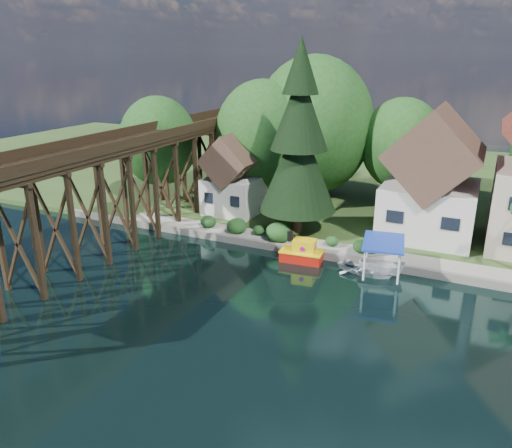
% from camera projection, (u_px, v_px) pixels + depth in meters
% --- Properties ---
extents(ground, '(140.00, 140.00, 0.00)m').
position_uv_depth(ground, '(281.00, 301.00, 32.77)').
color(ground, black).
rests_on(ground, ground).
extents(bank, '(140.00, 52.00, 0.50)m').
position_uv_depth(bank, '(386.00, 182.00, 61.77)').
color(bank, '#2D461C').
rests_on(bank, ground).
extents(seawall, '(60.00, 0.40, 0.62)m').
position_uv_depth(seawall, '(370.00, 263.00, 37.90)').
color(seawall, slate).
rests_on(seawall, ground).
extents(promenade, '(50.00, 2.60, 0.06)m').
position_uv_depth(promenade, '(400.00, 259.00, 38.14)').
color(promenade, gray).
rests_on(promenade, bank).
extents(trestle_bridge, '(4.12, 44.18, 9.30)m').
position_uv_depth(trestle_bridge, '(130.00, 180.00, 41.88)').
color(trestle_bridge, black).
rests_on(trestle_bridge, ground).
extents(house_left, '(7.64, 8.64, 11.02)m').
position_uv_depth(house_left, '(431.00, 182.00, 41.96)').
color(house_left, silver).
rests_on(house_left, bank).
extents(shed, '(5.09, 5.40, 7.85)m').
position_uv_depth(shed, '(234.00, 179.00, 48.34)').
color(shed, silver).
rests_on(shed, bank).
extents(bg_trees, '(49.90, 13.30, 10.57)m').
position_uv_depth(bg_trees, '(376.00, 142.00, 48.16)').
color(bg_trees, '#382314').
rests_on(bg_trees, bank).
extents(shrubs, '(15.76, 2.47, 1.70)m').
position_uv_depth(shrubs, '(273.00, 230.00, 42.13)').
color(shrubs, '#173A14').
rests_on(shrubs, bank).
extents(conifer, '(6.62, 6.62, 16.30)m').
position_uv_depth(conifer, '(299.00, 143.00, 41.52)').
color(conifer, '#382314').
rests_on(conifer, bank).
extents(tugboat, '(3.44, 2.10, 2.38)m').
position_uv_depth(tugboat, '(302.00, 253.00, 38.85)').
color(tugboat, '#B3150B').
rests_on(tugboat, ground).
extents(boat_white_a, '(4.83, 3.90, 0.89)m').
position_uv_depth(boat_white_a, '(367.00, 267.00, 36.84)').
color(boat_white_a, white).
rests_on(boat_white_a, ground).
extents(boat_canopy, '(3.51, 4.55, 2.67)m').
position_uv_depth(boat_canopy, '(382.00, 261.00, 36.24)').
color(boat_canopy, white).
rests_on(boat_canopy, ground).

